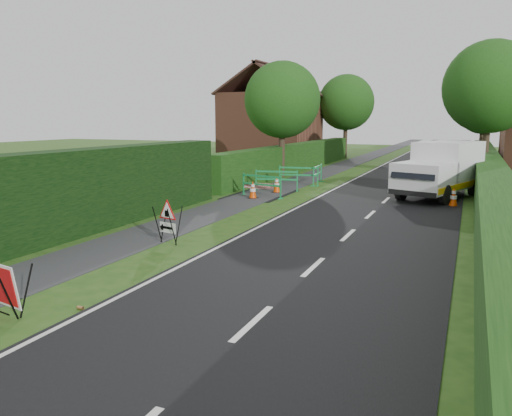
# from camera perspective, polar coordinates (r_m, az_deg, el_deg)

# --- Properties ---
(ground) EXTENTS (120.00, 120.00, 0.00)m
(ground) POSITION_cam_1_polar(r_m,az_deg,el_deg) (11.70, -6.77, -6.70)
(ground) COLOR #254B15
(ground) RESTS_ON ground
(road_surface) EXTENTS (6.00, 90.00, 0.02)m
(road_surface) POSITION_cam_1_polar(r_m,az_deg,el_deg) (44.92, 19.27, 5.22)
(road_surface) COLOR black
(road_surface) RESTS_ON ground
(footpath) EXTENTS (2.00, 90.00, 0.02)m
(footpath) POSITION_cam_1_polar(r_m,az_deg,el_deg) (45.63, 12.34, 5.62)
(footpath) COLOR #2D2D30
(footpath) RESTS_ON ground
(hedge_west_near) EXTENTS (1.10, 18.00, 2.50)m
(hedge_west_near) POSITION_cam_1_polar(r_m,az_deg,el_deg) (14.78, -23.85, -3.96)
(hedge_west_near) COLOR black
(hedge_west_near) RESTS_ON ground
(hedge_west_far) EXTENTS (1.00, 24.00, 1.80)m
(hedge_west_far) POSITION_cam_1_polar(r_m,az_deg,el_deg) (33.59, 4.68, 4.29)
(hedge_west_far) COLOR #14380F
(hedge_west_far) RESTS_ON ground
(hedge_east) EXTENTS (1.20, 50.00, 1.50)m
(hedge_east) POSITION_cam_1_polar(r_m,az_deg,el_deg) (25.91, 24.95, 1.67)
(hedge_east) COLOR #14380F
(hedge_east) RESTS_ON ground
(house_west) EXTENTS (7.50, 7.40, 7.88)m
(house_west) POSITION_cam_1_polar(r_m,az_deg,el_deg) (42.66, 1.77, 9.44)
(house_west) COLOR brown
(house_west) RESTS_ON ground
(tree_nw) EXTENTS (4.40, 4.40, 6.70)m
(tree_nw) POSITION_cam_1_polar(r_m,az_deg,el_deg) (29.54, 3.01, 12.22)
(tree_nw) COLOR #2D2116
(tree_nw) RESTS_ON ground
(tree_ne) EXTENTS (5.20, 5.20, 7.79)m
(tree_ne) POSITION_cam_1_polar(r_m,az_deg,el_deg) (31.74, 25.21, 12.41)
(tree_ne) COLOR #2D2116
(tree_ne) RESTS_ON ground
(tree_fw) EXTENTS (4.80, 4.80, 7.24)m
(tree_fw) POSITION_cam_1_polar(r_m,az_deg,el_deg) (44.89, 10.28, 11.78)
(tree_fw) COLOR #2D2116
(tree_fw) RESTS_ON ground
(tree_fe) EXTENTS (4.20, 4.20, 6.33)m
(tree_fe) POSITION_cam_1_polar(r_m,az_deg,el_deg) (47.69, 24.58, 10.20)
(tree_fe) COLOR #2D2116
(tree_fe) RESTS_ON ground
(triangle_sign) EXTENTS (0.85, 0.85, 1.04)m
(triangle_sign) POSITION_cam_1_polar(r_m,az_deg,el_deg) (13.74, -10.19, -1.16)
(triangle_sign) COLOR black
(triangle_sign) RESTS_ON ground
(works_van) EXTENTS (3.61, 5.63, 2.41)m
(works_van) POSITION_cam_1_polar(r_m,az_deg,el_deg) (23.12, 20.42, 4.26)
(works_van) COLOR silver
(works_van) RESTS_ON ground
(traffic_cone_0) EXTENTS (0.38, 0.38, 0.79)m
(traffic_cone_0) POSITION_cam_1_polar(r_m,az_deg,el_deg) (20.94, 21.65, 1.20)
(traffic_cone_0) COLOR black
(traffic_cone_0) RESTS_ON ground
(traffic_cone_1) EXTENTS (0.38, 0.38, 0.79)m
(traffic_cone_1) POSITION_cam_1_polar(r_m,az_deg,el_deg) (23.27, 20.79, 2.08)
(traffic_cone_1) COLOR black
(traffic_cone_1) RESTS_ON ground
(traffic_cone_2) EXTENTS (0.38, 0.38, 0.79)m
(traffic_cone_2) POSITION_cam_1_polar(r_m,az_deg,el_deg) (25.87, 21.55, 2.77)
(traffic_cone_2) COLOR black
(traffic_cone_2) RESTS_ON ground
(traffic_cone_3) EXTENTS (0.38, 0.38, 0.79)m
(traffic_cone_3) POSITION_cam_1_polar(r_m,az_deg,el_deg) (21.47, -0.37, 2.12)
(traffic_cone_3) COLOR black
(traffic_cone_3) RESTS_ON ground
(traffic_cone_4) EXTENTS (0.38, 0.38, 0.79)m
(traffic_cone_4) POSITION_cam_1_polar(r_m,az_deg,el_deg) (23.22, 2.37, 2.71)
(traffic_cone_4) COLOR black
(traffic_cone_4) RESTS_ON ground
(ped_barrier_0) EXTENTS (2.09, 0.80, 1.00)m
(ped_barrier_0) POSITION_cam_1_polar(r_m,az_deg,el_deg) (21.91, 0.64, 2.90)
(ped_barrier_0) COLOR #188642
(ped_barrier_0) RESTS_ON ground
(ped_barrier_1) EXTENTS (2.09, 0.74, 1.00)m
(ped_barrier_1) POSITION_cam_1_polar(r_m,az_deg,el_deg) (23.87, 2.36, 3.49)
(ped_barrier_1) COLOR #188642
(ped_barrier_1) RESTS_ON ground
(ped_barrier_2) EXTENTS (2.09, 0.65, 1.00)m
(ped_barrier_2) POSITION_cam_1_polar(r_m,az_deg,el_deg) (25.85, 4.88, 3.96)
(ped_barrier_2) COLOR #188642
(ped_barrier_2) RESTS_ON ground
(ped_barrier_3) EXTENTS (0.52, 2.08, 1.00)m
(ped_barrier_3) POSITION_cam_1_polar(r_m,az_deg,el_deg) (26.59, 7.05, 4.09)
(ped_barrier_3) COLOR #188642
(ped_barrier_3) RESTS_ON ground
(redwhite_plank) EXTENTS (1.50, 0.12, 0.25)m
(redwhite_plank) POSITION_cam_1_polar(r_m,az_deg,el_deg) (22.34, 0.19, 1.41)
(redwhite_plank) COLOR red
(redwhite_plank) RESTS_ON ground
(litter_can) EXTENTS (0.12, 0.07, 0.07)m
(litter_can) POSITION_cam_1_polar(r_m,az_deg,el_deg) (9.66, -19.43, -10.91)
(litter_can) COLOR #BF7F4C
(litter_can) RESTS_ON ground
(hatchback_car) EXTENTS (2.66, 3.89, 1.23)m
(hatchback_car) POSITION_cam_1_polar(r_m,az_deg,el_deg) (37.16, 19.36, 5.26)
(hatchback_car) COLOR silver
(hatchback_car) RESTS_ON ground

